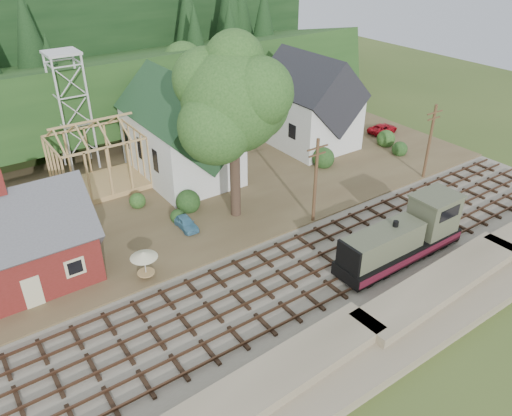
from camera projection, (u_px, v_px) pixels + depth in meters
ground at (287, 281)px, 37.09m from camera, size 140.00×140.00×0.00m
embankment at (371, 351)px, 31.07m from camera, size 64.00×5.00×1.60m
railroad_bed at (287, 280)px, 37.05m from camera, size 64.00×11.00×0.16m
village_flat at (175, 188)px, 49.76m from camera, size 64.00×26.00×0.30m
hillside at (93, 121)px, 66.84m from camera, size 70.00×28.96×12.74m
ridge at (58, 92)px, 78.17m from camera, size 80.00×20.00×12.00m
depot at (15, 247)px, 35.30m from camera, size 10.80×7.41×9.00m
church at (182, 131)px, 49.44m from camera, size 8.40×15.17×13.00m
farmhouse at (309, 106)px, 57.09m from camera, size 8.40×10.80×10.60m
timber_frame at (98, 160)px, 48.05m from camera, size 8.20×6.20×6.99m
lattice_tower at (66, 76)px, 48.92m from camera, size 3.20×3.20×12.12m
big_tree at (235, 107)px, 40.20m from camera, size 10.90×8.40×14.70m
telegraph_pole_near at (316, 180)px, 42.14m from camera, size 2.20×0.28×8.00m
telegraph_pole_far at (430, 141)px, 49.61m from camera, size 2.20×0.28×8.00m
locomotive at (405, 237)px, 38.50m from camera, size 11.49×2.87×4.61m
car_blue at (186, 223)px, 42.71m from camera, size 1.34×3.17×1.07m
car_red at (383, 128)px, 61.95m from camera, size 4.10×1.96×1.13m
patio_set at (144, 256)px, 36.09m from camera, size 2.03×2.03×2.26m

